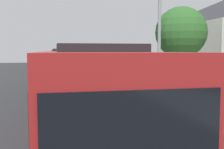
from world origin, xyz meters
The scene contains 9 objects.
bus_lead centered at (-1.30, 13.33, 1.69)m, with size 2.58×11.21×3.21m.
bus_second_in_line centered at (-1.30, 25.42, 1.69)m, with size 2.58×10.92×3.21m.
bus_middle centered at (-1.30, 38.05, 1.69)m, with size 2.58×12.25×3.21m.
bus_fourth_in_line centered at (-1.30, 51.17, 1.69)m, with size 2.58×11.68×3.21m.
bus_rear centered at (-1.30, 63.91, 1.69)m, with size 2.58×10.95×3.21m.
bus_tail_end centered at (-1.30, 76.31, 1.69)m, with size 2.58×11.08×3.21m.
white_suv centered at (2.40, 15.91, 1.03)m, with size 1.86×4.66×1.90m.
streetlamp_mid centered at (4.10, 20.29, 5.17)m, with size 6.06×0.28×8.16m.
roadside_tree centered at (5.76, 20.81, 4.21)m, with size 3.25×3.25×5.71m.
Camera 1 is at (-2.29, 4.57, 3.07)m, focal length 44.32 mm.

